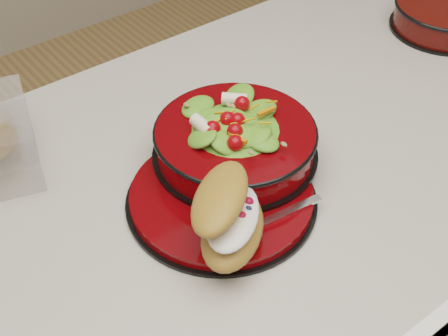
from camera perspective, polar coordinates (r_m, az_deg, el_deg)
island_counter at (r=1.33m, az=5.00°, el=-12.01°), size 1.24×0.74×0.90m
dinner_plate at (r=0.88m, az=-0.16°, el=-2.67°), size 0.27×0.27×0.02m
salad_bowl at (r=0.90m, az=1.03°, el=2.96°), size 0.25×0.25×0.10m
croissant at (r=0.78m, az=0.53°, el=-4.39°), size 0.16×0.16×0.08m
fork at (r=0.83m, az=4.00°, el=-4.83°), size 0.16×0.04×0.00m
extra_bowl at (r=1.33m, az=19.63°, el=13.03°), size 0.21×0.21×0.05m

